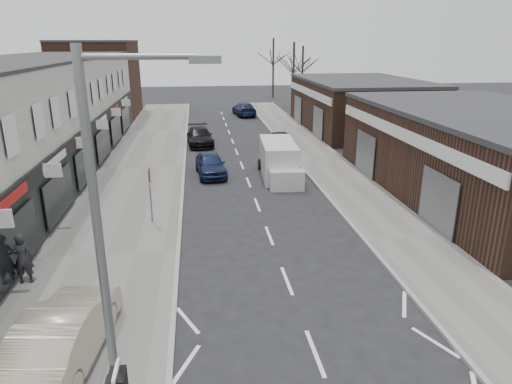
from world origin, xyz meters
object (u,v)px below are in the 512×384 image
object	(u,v)px
parked_car_right_a	(279,160)
parked_car_left_a	(211,164)
pedestrian	(23,258)
parked_car_right_b	(280,140)
warning_sign	(150,179)
parked_car_right_c	(244,109)
parked_car_left_b	(200,136)
street_lamp	(111,256)
sedan_on_pavement	(64,334)
white_van	(279,161)

from	to	relation	value
parked_car_right_a	parked_car_left_a	bearing A→B (deg)	4.72
pedestrian	parked_car_right_b	distance (m)	23.51
warning_sign	parked_car_left_a	bearing A→B (deg)	69.43
parked_car_right_b	parked_car_right_c	distance (m)	17.08
parked_car_left_b	parked_car_right_c	size ratio (longest dim) A/B	0.95
street_lamp	parked_car_left_b	distance (m)	29.98
warning_sign	parked_car_left_a	distance (m)	8.55
street_lamp	parked_car_right_c	xyz separation A→B (m)	(7.00, 44.58, -3.88)
parked_car_right_b	parked_car_left_a	bearing A→B (deg)	44.46
sedan_on_pavement	street_lamp	bearing A→B (deg)	129.50
street_lamp	parked_car_left_a	world-z (taller)	street_lamp
white_van	pedestrian	distance (m)	16.34
pedestrian	parked_car_left_b	size ratio (longest dim) A/B	0.38
street_lamp	sedan_on_pavement	xyz separation A→B (m)	(-2.09, 3.24, -3.69)
warning_sign	parked_car_right_b	size ratio (longest dim) A/B	0.64
pedestrian	parked_car_left_a	bearing A→B (deg)	-122.44
street_lamp	parked_car_left_b	size ratio (longest dim) A/B	1.65
street_lamp	pedestrian	world-z (taller)	street_lamp
sedan_on_pavement	parked_car_right_c	size ratio (longest dim) A/B	0.96
white_van	parked_car_left_b	bearing A→B (deg)	119.34
parked_car_right_a	parked_car_right_b	xyz separation A→B (m)	(1.16, 6.35, -0.01)
parked_car_left_b	parked_car_right_b	distance (m)	6.59
white_van	parked_car_right_b	bearing A→B (deg)	83.26
street_lamp	parked_car_right_c	distance (m)	45.29
parked_car_right_c	white_van	bearing A→B (deg)	82.97
pedestrian	parked_car_left_b	distance (m)	22.91
parked_car_right_a	white_van	bearing A→B (deg)	76.57
parked_car_left_a	warning_sign	bearing A→B (deg)	-115.58
parked_car_right_b	parked_car_left_b	bearing A→B (deg)	-24.81
parked_car_right_c	parked_car_left_b	bearing A→B (deg)	64.72
parked_car_left_b	parked_car_right_c	bearing A→B (deg)	66.60
parked_car_right_b	parked_car_right_a	bearing A→B (deg)	73.81
warning_sign	pedestrian	bearing A→B (deg)	-127.47
parked_car_right_a	parked_car_right_c	world-z (taller)	parked_car_right_c
pedestrian	warning_sign	bearing A→B (deg)	-132.00
parked_car_right_b	parked_car_right_c	size ratio (longest dim) A/B	0.83
parked_car_right_b	parked_car_right_c	world-z (taller)	parked_car_right_c
white_van	pedestrian	xyz separation A→B (m)	(-11.09, -12.00, -0.01)
parked_car_left_b	pedestrian	bearing A→B (deg)	-110.13
warning_sign	parked_car_right_c	bearing A→B (deg)	76.49
sedan_on_pavement	parked_car_left_b	distance (m)	26.72
sedan_on_pavement	parked_car_right_a	bearing A→B (deg)	-109.89
sedan_on_pavement	parked_car_left_a	size ratio (longest dim) A/B	1.15
parked_car_left_b	white_van	bearing A→B (deg)	-68.65
warning_sign	parked_car_left_b	xyz separation A→B (m)	(2.41, 16.87, -1.50)
white_van	parked_car_right_c	world-z (taller)	white_van
parked_car_right_c	sedan_on_pavement	bearing A→B (deg)	71.66
pedestrian	parked_car_left_b	bearing A→B (deg)	-110.61
parked_car_right_a	parked_car_right_c	xyz separation A→B (m)	(0.16, 23.40, 0.01)
sedan_on_pavement	parked_car_left_b	size ratio (longest dim) A/B	1.01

